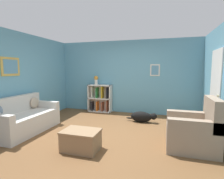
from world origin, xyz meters
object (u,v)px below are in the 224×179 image
bookshelf (100,98)px  recliner_chair (194,131)px  coffee_table (81,140)px  dog (142,117)px  couch (24,119)px  vase (96,80)px

bookshelf → recliner_chair: (2.88, -2.36, -0.14)m
bookshelf → coffee_table: 3.17m
bookshelf → dog: bearing=-27.6°
couch → bookshelf: (1.11, 2.54, 0.18)m
coffee_table → recliner_chair: bearing=18.2°
recliner_chair → coffee_table: (-2.13, -0.70, -0.15)m
recliner_chair → vase: (-3.03, 2.34, 0.83)m
recliner_chair → dog: size_ratio=1.13×
coffee_table → dog: bearing=66.8°
couch → dog: (2.79, 1.67, -0.16)m
couch → dog: 3.26m
coffee_table → couch: bearing=164.4°
coffee_table → dog: size_ratio=0.78×
vase → coffee_table: bearing=-73.6°
couch → bookshelf: bearing=66.4°
couch → recliner_chair: recliner_chair is taller
recliner_chair → dog: recliner_chair is taller
bookshelf → dog: 1.93m
recliner_chair → dog: bearing=128.9°
dog → vase: size_ratio=2.80×
couch → recliner_chair: size_ratio=1.66×
dog → bookshelf: bearing=152.4°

